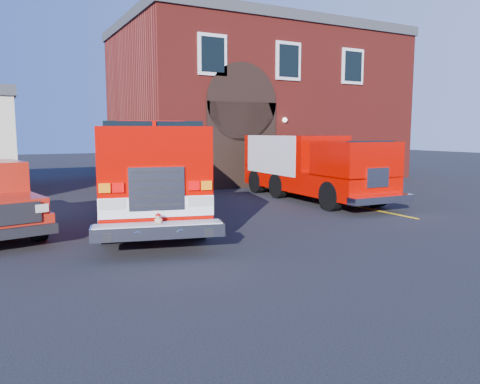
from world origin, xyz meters
TOP-DOWN VIEW (x-y plane):
  - ground at (0.00, 0.00)m, footprint 100.00×100.00m
  - parking_stripe_near at (6.50, 1.00)m, footprint 0.12×3.00m
  - parking_stripe_mid at (6.50, 4.00)m, footprint 0.12×3.00m
  - parking_stripe_far at (6.50, 7.00)m, footprint 0.12×3.00m
  - fire_station at (8.99, 13.98)m, footprint 15.20×10.20m
  - fire_engine at (-0.68, 3.56)m, footprint 4.83×9.74m
  - secondary_truck at (6.16, 4.49)m, footprint 2.60×7.72m

SIDE VIEW (x-z plane):
  - ground at x=0.00m, z-range 0.00..0.00m
  - parking_stripe_near at x=6.50m, z-range 0.00..0.01m
  - parking_stripe_mid at x=6.50m, z-range 0.00..0.01m
  - parking_stripe_far at x=6.50m, z-range 0.00..0.01m
  - secondary_truck at x=6.16m, z-range 0.11..2.59m
  - fire_engine at x=-0.68m, z-range 0.05..2.95m
  - fire_station at x=8.99m, z-range 0.03..8.48m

